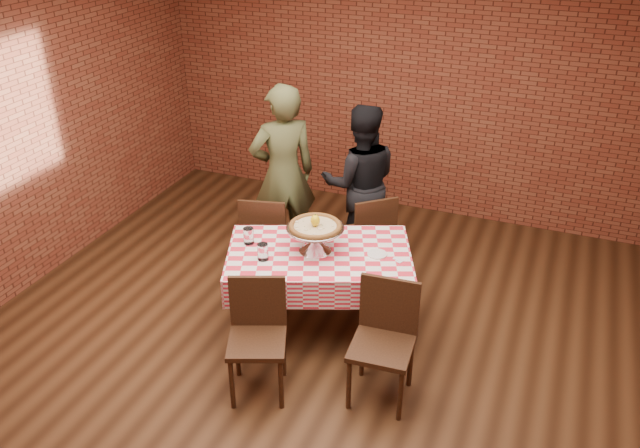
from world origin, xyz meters
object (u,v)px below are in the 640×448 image
at_px(diner_olive, 283,174).
at_px(diner_black, 360,183).
at_px(water_glass_left, 263,252).
at_px(chair_near_right, 382,347).
at_px(chair_far_right, 367,235).
at_px(condiment_caddy, 326,225).
at_px(pizza_stand, 315,239).
at_px(table, 319,292).
at_px(chair_near_left, 257,343).
at_px(pizza, 315,227).
at_px(water_glass_right, 249,236).
at_px(chair_far_left, 268,236).

bearing_deg(diner_olive, diner_black, 162.56).
relative_size(water_glass_left, diner_olive, 0.08).
height_order(chair_near_right, chair_far_right, chair_near_right).
xyz_separation_m(water_glass_left, diner_black, (0.26, 1.57, -0.05)).
bearing_deg(chair_near_right, diner_olive, 128.99).
distance_m(condiment_caddy, chair_far_right, 0.73).
relative_size(pizza_stand, chair_far_right, 0.53).
relative_size(table, chair_far_right, 1.61).
distance_m(pizza_stand, chair_near_left, 0.96).
bearing_deg(pizza_stand, water_glass_left, -139.54).
height_order(pizza, condiment_caddy, pizza).
relative_size(water_glass_right, diner_olive, 0.08).
bearing_deg(pizza, water_glass_left, -139.54).
distance_m(table, diner_olive, 1.37).
height_order(chair_near_right, diner_olive, diner_olive).
relative_size(chair_near_left, chair_far_right, 1.00).
bearing_deg(condiment_caddy, pizza_stand, -96.55).
bearing_deg(water_glass_left, diner_black, 80.59).
height_order(pizza, water_glass_right, pizza).
bearing_deg(chair_far_left, condiment_caddy, 146.81).
bearing_deg(diner_olive, table, 86.68).
relative_size(pizza_stand, chair_far_left, 0.52).
bearing_deg(diner_olive, chair_far_left, 54.27).
bearing_deg(water_glass_right, pizza, 9.67).
bearing_deg(pizza, diner_olive, 126.22).
height_order(chair_near_left, diner_olive, diner_olive).
height_order(water_glass_left, chair_far_left, chair_far_left).
relative_size(table, water_glass_left, 10.62).
distance_m(pizza, water_glass_left, 0.45).
distance_m(water_glass_right, chair_near_right, 1.43).
xyz_separation_m(pizza, condiment_caddy, (-0.03, 0.32, -0.15)).
bearing_deg(water_glass_left, table, 36.66).
bearing_deg(table, pizza, 166.81).
relative_size(water_glass_left, chair_far_right, 0.15).
distance_m(water_glass_right, chair_near_left, 0.97).
relative_size(chair_near_right, diner_olive, 0.52).
xyz_separation_m(table, water_glass_left, (-0.36, -0.27, 0.45)).
distance_m(chair_near_right, diner_black, 2.08).
relative_size(chair_near_left, chair_far_left, 0.99).
height_order(table, diner_black, diner_black).
height_order(chair_near_left, chair_near_right, chair_near_right).
relative_size(condiment_caddy, chair_near_right, 0.14).
height_order(pizza, chair_far_left, pizza).
height_order(chair_far_left, diner_black, diner_black).
xyz_separation_m(pizza, chair_far_right, (0.14, 0.92, -0.53)).
bearing_deg(chair_near_left, condiment_caddy, 65.00).
distance_m(chair_far_right, diner_olive, 0.98).
relative_size(table, chair_near_right, 1.56).
bearing_deg(pizza_stand, table, -13.19).
bearing_deg(chair_near_right, table, 136.73).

